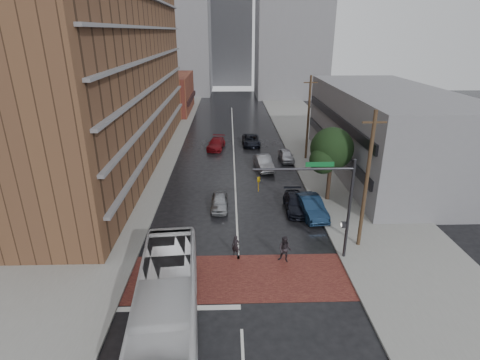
{
  "coord_description": "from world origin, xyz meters",
  "views": [
    {
      "loc": [
        -0.54,
        -19.4,
        14.65
      ],
      "look_at": [
        0.28,
        8.53,
        3.5
      ],
      "focal_mm": 28.0,
      "sensor_mm": 36.0,
      "label": 1
    }
  ],
  "objects_px": {
    "pedestrian_b": "(285,249)",
    "car_travel_b": "(264,163)",
    "pedestrian_a": "(236,246)",
    "car_parked_mid": "(296,203)",
    "car_parked_near": "(311,207)",
    "car_parked_far": "(286,155)",
    "transit_bus": "(167,311)",
    "car_travel_c": "(216,144)",
    "suv_travel": "(251,140)",
    "car_travel_a": "(219,202)"
  },
  "relations": [
    {
      "from": "car_travel_c",
      "to": "suv_travel",
      "type": "xyz_separation_m",
      "value": [
        4.76,
        1.6,
        -0.01
      ]
    },
    {
      "from": "pedestrian_b",
      "to": "car_travel_a",
      "type": "xyz_separation_m",
      "value": [
        -4.6,
        8.32,
        -0.3
      ]
    },
    {
      "from": "car_travel_c",
      "to": "car_travel_b",
      "type": "bearing_deg",
      "value": -47.31
    },
    {
      "from": "car_travel_b",
      "to": "car_parked_mid",
      "type": "relative_size",
      "value": 1.0
    },
    {
      "from": "transit_bus",
      "to": "car_travel_a",
      "type": "relative_size",
      "value": 3.32
    },
    {
      "from": "transit_bus",
      "to": "car_travel_c",
      "type": "height_order",
      "value": "transit_bus"
    },
    {
      "from": "suv_travel",
      "to": "car_parked_mid",
      "type": "relative_size",
      "value": 1.07
    },
    {
      "from": "car_parked_far",
      "to": "suv_travel",
      "type": "bearing_deg",
      "value": 116.25
    },
    {
      "from": "car_parked_far",
      "to": "car_parked_near",
      "type": "bearing_deg",
      "value": -93.05
    },
    {
      "from": "suv_travel",
      "to": "car_parked_far",
      "type": "bearing_deg",
      "value": -61.49
    },
    {
      "from": "transit_bus",
      "to": "car_parked_mid",
      "type": "distance_m",
      "value": 17.09
    },
    {
      "from": "transit_bus",
      "to": "suv_travel",
      "type": "distance_m",
      "value": 35.42
    },
    {
      "from": "car_parked_near",
      "to": "car_parked_mid",
      "type": "relative_size",
      "value": 1.07
    },
    {
      "from": "car_parked_near",
      "to": "car_parked_mid",
      "type": "xyz_separation_m",
      "value": [
        -1.1,
        1.0,
        -0.14
      ]
    },
    {
      "from": "car_travel_a",
      "to": "suv_travel",
      "type": "xyz_separation_m",
      "value": [
        3.93,
        19.8,
        0.05
      ]
    },
    {
      "from": "car_travel_a",
      "to": "suv_travel",
      "type": "bearing_deg",
      "value": 79.19
    },
    {
      "from": "car_parked_far",
      "to": "pedestrian_b",
      "type": "bearing_deg",
      "value": -101.54
    },
    {
      "from": "car_travel_a",
      "to": "car_parked_far",
      "type": "distance_m",
      "value": 15.11
    },
    {
      "from": "pedestrian_a",
      "to": "pedestrian_b",
      "type": "xyz_separation_m",
      "value": [
        3.3,
        -0.8,
        0.16
      ]
    },
    {
      "from": "transit_bus",
      "to": "car_travel_c",
      "type": "xyz_separation_m",
      "value": [
        1.44,
        33.26,
        -1.04
      ]
    },
    {
      "from": "transit_bus",
      "to": "car_parked_near",
      "type": "height_order",
      "value": "transit_bus"
    },
    {
      "from": "transit_bus",
      "to": "car_travel_c",
      "type": "distance_m",
      "value": 33.3
    },
    {
      "from": "pedestrian_a",
      "to": "car_parked_far",
      "type": "distance_m",
      "value": 21.48
    },
    {
      "from": "car_travel_b",
      "to": "car_travel_c",
      "type": "height_order",
      "value": "car_travel_b"
    },
    {
      "from": "pedestrian_b",
      "to": "suv_travel",
      "type": "distance_m",
      "value": 28.13
    },
    {
      "from": "transit_bus",
      "to": "car_parked_mid",
      "type": "height_order",
      "value": "transit_bus"
    },
    {
      "from": "pedestrian_a",
      "to": "car_parked_far",
      "type": "height_order",
      "value": "pedestrian_a"
    },
    {
      "from": "car_travel_c",
      "to": "car_parked_far",
      "type": "bearing_deg",
      "value": -23.3
    },
    {
      "from": "pedestrian_b",
      "to": "car_travel_b",
      "type": "distance_m",
      "value": 18.38
    },
    {
      "from": "pedestrian_b",
      "to": "pedestrian_a",
      "type": "bearing_deg",
      "value": -169.08
    },
    {
      "from": "pedestrian_b",
      "to": "car_parked_far",
      "type": "height_order",
      "value": "pedestrian_b"
    },
    {
      "from": "pedestrian_b",
      "to": "car_parked_near",
      "type": "relative_size",
      "value": 0.38
    },
    {
      "from": "car_parked_near",
      "to": "car_parked_mid",
      "type": "height_order",
      "value": "car_parked_near"
    },
    {
      "from": "car_parked_near",
      "to": "car_parked_far",
      "type": "xyz_separation_m",
      "value": [
        0.0,
        14.48,
        -0.15
      ]
    },
    {
      "from": "pedestrian_a",
      "to": "car_travel_a",
      "type": "bearing_deg",
      "value": 120.94
    },
    {
      "from": "car_travel_b",
      "to": "car_travel_c",
      "type": "xyz_separation_m",
      "value": [
        -5.62,
        8.15,
        -0.06
      ]
    },
    {
      "from": "car_travel_a",
      "to": "car_parked_mid",
      "type": "relative_size",
      "value": 0.81
    },
    {
      "from": "pedestrian_a",
      "to": "pedestrian_b",
      "type": "relative_size",
      "value": 0.83
    },
    {
      "from": "transit_bus",
      "to": "car_travel_a",
      "type": "height_order",
      "value": "transit_bus"
    },
    {
      "from": "transit_bus",
      "to": "car_parked_near",
      "type": "bearing_deg",
      "value": 48.48
    },
    {
      "from": "suv_travel",
      "to": "transit_bus",
      "type": "bearing_deg",
      "value": -100.88
    },
    {
      "from": "transit_bus",
      "to": "suv_travel",
      "type": "height_order",
      "value": "transit_bus"
    },
    {
      "from": "car_travel_c",
      "to": "car_parked_far",
      "type": "height_order",
      "value": "car_travel_c"
    },
    {
      "from": "pedestrian_a",
      "to": "car_travel_a",
      "type": "distance_m",
      "value": 7.63
    },
    {
      "from": "transit_bus",
      "to": "pedestrian_a",
      "type": "bearing_deg",
      "value": 59.7
    },
    {
      "from": "pedestrian_b",
      "to": "car_parked_near",
      "type": "bearing_deg",
      "value": 89.48
    },
    {
      "from": "car_parked_near",
      "to": "car_parked_mid",
      "type": "bearing_deg",
      "value": 130.62
    },
    {
      "from": "pedestrian_b",
      "to": "car_parked_mid",
      "type": "relative_size",
      "value": 0.4
    },
    {
      "from": "suv_travel",
      "to": "car_parked_near",
      "type": "relative_size",
      "value": 1.0
    },
    {
      "from": "pedestrian_a",
      "to": "car_parked_mid",
      "type": "bearing_deg",
      "value": 73.63
    }
  ]
}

